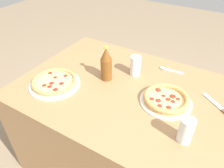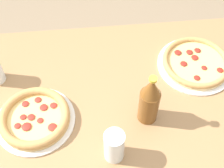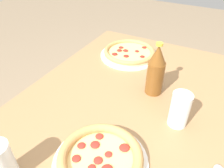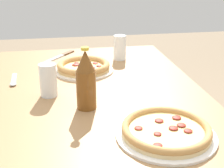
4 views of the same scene
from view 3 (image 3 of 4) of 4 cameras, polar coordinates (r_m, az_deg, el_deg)
table at (r=1.10m, az=3.71°, el=-21.01°), size 1.29×0.91×0.71m
pizza_salami at (r=0.67m, az=-3.05°, el=-18.85°), size 0.28×0.28×0.04m
pizza_margherita at (r=1.17m, az=4.53°, el=8.13°), size 0.30×0.30×0.04m
glass_cola at (r=0.78m, az=17.21°, el=-6.63°), size 0.07×0.07×0.13m
glass_water at (r=0.68m, az=-26.63°, el=-18.21°), size 0.07×0.07×0.13m
beer_bottle at (r=0.88m, az=11.39°, el=3.47°), size 0.07×0.07×0.22m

